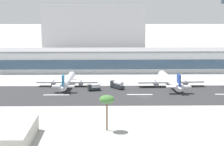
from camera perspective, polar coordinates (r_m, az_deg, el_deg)
The scene contains 11 objects.
ground_plane at distance 187.68m, azimuth 4.54°, elevation -3.31°, with size 1400.00×1400.00×0.00m, color #A8A8A3.
runway_strip at distance 191.83m, azimuth 4.42°, elevation -3.01°, with size 800.00×42.18×0.08m, color #2D2D30.
runway_centreline_dash_3 at distance 192.28m, azimuth -7.76°, elevation -3.03°, with size 12.00×1.20×0.01m, color white.
runway_centreline_dash_4 at distance 191.66m, azimuth 3.90°, elevation -3.00°, with size 12.00×1.20×0.01m, color white.
terminal_building at distance 259.24m, azimuth 0.26°, elevation 1.81°, with size 152.65×23.74×13.55m.
distant_hotel_block at distance 379.94m, azimuth -2.52°, elevation 6.43°, with size 91.69×34.73×42.35m, color #BCBCC1.
airliner_blue_tail_gate_1 at distance 210.83m, azimuth -6.23°, elevation -1.15°, with size 31.50×41.14×8.58m.
airliner_navy_tail_gate_2 at distance 210.84m, azimuth 8.14°, elevation -1.12°, with size 34.11×44.67×9.32m.
service_fuel_truck_0 at distance 204.36m, azimuth 0.73°, elevation -1.64°, with size 7.07×8.42×3.95m.
service_box_truck_1 at distance 199.70m, azimuth -2.53°, elevation -1.98°, with size 6.43×3.99×3.25m.
palm_tree_2 at distance 135.70m, azimuth -0.72°, elevation -3.76°, with size 5.02×5.02×11.98m.
Camera 1 is at (-18.17, -182.12, 41.52)m, focal length 65.77 mm.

